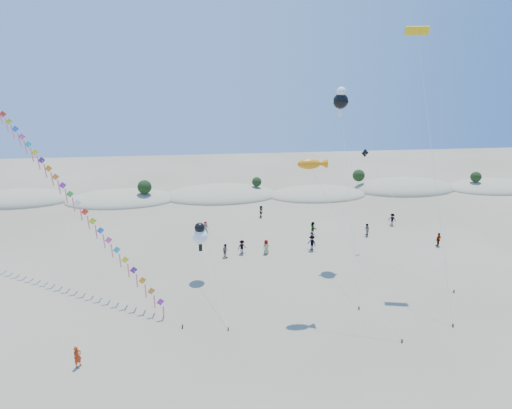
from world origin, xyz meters
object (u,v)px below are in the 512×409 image
object	(u,v)px
fish_kite	(313,164)
flyer_foreground	(77,357)
kite_train	(67,191)
parafoil_kite	(418,38)

from	to	relation	value
fish_kite	flyer_foreground	distance (m)	23.17
kite_train	flyer_foreground	world-z (taller)	kite_train
parafoil_kite	flyer_foreground	distance (m)	38.74
kite_train	flyer_foreground	size ratio (longest dim) A/B	12.54
fish_kite	parafoil_kite	size ratio (longest dim) A/B	0.56
kite_train	parafoil_kite	distance (m)	35.68
kite_train	fish_kite	bearing A→B (deg)	-17.76
kite_train	flyer_foreground	xyz separation A→B (m)	(3.71, -14.02, -8.44)
kite_train	fish_kite	world-z (taller)	kite_train
kite_train	flyer_foreground	bearing A→B (deg)	-75.17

